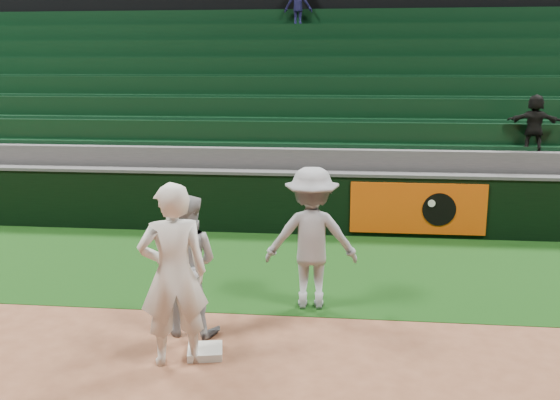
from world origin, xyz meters
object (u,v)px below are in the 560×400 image
Objects in this scene: base_coach at (311,238)px; baserunner at (185,264)px; first_base at (205,351)px; first_baseman at (173,275)px.

baserunner is at bearing 29.76° from base_coach.
baserunner is at bearing 120.95° from first_base.
base_coach reaches higher than first_base.
first_baseman is at bearing 103.28° from baserunner.
first_base is 0.19× the size of first_baseman.
base_coach reaches higher than baserunner.
first_base is at bearing -165.93° from first_baseman.
first_baseman is 2.34m from base_coach.
baserunner is (-0.09, 0.83, -0.15)m from first_baseman.
first_baseman is at bearing 48.02° from base_coach.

